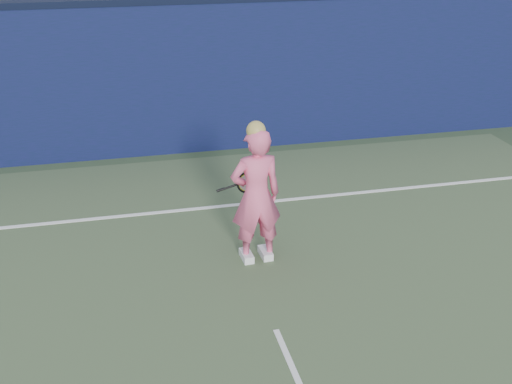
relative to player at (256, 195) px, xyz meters
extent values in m
cube|color=black|center=(-0.14, 4.03, 0.41)|extent=(24.00, 0.40, 2.50)
imported|color=#F05D88|center=(0.00, 0.00, -0.01)|extent=(0.63, 0.43, 1.67)
sphere|color=tan|center=(0.00, 0.00, 0.80)|extent=(0.22, 0.22, 0.22)
cube|color=white|center=(0.12, 0.01, -0.79)|extent=(0.14, 0.29, 0.10)
cube|color=white|center=(-0.12, -0.01, -0.79)|extent=(0.14, 0.29, 0.10)
torus|color=black|center=(-0.02, 0.41, -0.01)|extent=(0.28, 0.10, 0.28)
torus|color=#C7DB14|center=(-0.02, 0.41, -0.01)|extent=(0.23, 0.07, 0.23)
cylinder|color=beige|center=(-0.02, 0.41, -0.01)|extent=(0.23, 0.06, 0.22)
cylinder|color=black|center=(-0.22, 0.45, -0.06)|extent=(0.25, 0.03, 0.09)
cylinder|color=black|center=(-0.34, 0.47, -0.10)|extent=(0.11, 0.03, 0.06)
cube|color=white|center=(-0.14, 1.53, -0.83)|extent=(11.00, 0.08, 0.01)
camera|label=1|loc=(-1.55, -6.63, 3.08)|focal=45.00mm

